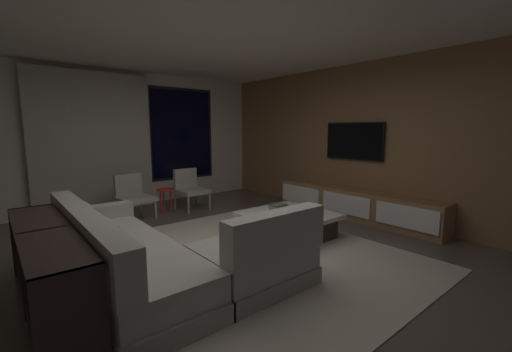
{
  "coord_description": "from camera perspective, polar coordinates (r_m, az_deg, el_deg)",
  "views": [
    {
      "loc": [
        -2.07,
        -3.06,
        1.56
      ],
      "look_at": [
        1.59,
        1.34,
        0.73
      ],
      "focal_mm": 22.61,
      "sensor_mm": 36.0,
      "label": 1
    }
  ],
  "objects": [
    {
      "name": "media_wall",
      "position": [
        5.98,
        19.52,
        5.8
      ],
      "size": [
        0.12,
        7.8,
        2.7
      ],
      "color": "#8E6642",
      "rests_on": "floor"
    },
    {
      "name": "mounted_tv",
      "position": [
        6.02,
        16.94,
        5.93
      ],
      "size": [
        0.05,
        1.14,
        0.66
      ],
      "color": "black"
    },
    {
      "name": "side_stool",
      "position": [
        6.26,
        -15.74,
        -2.95
      ],
      "size": [
        0.32,
        0.32,
        0.46
      ],
      "color": "red",
      "rests_on": "floor"
    },
    {
      "name": "ceiling",
      "position": [
        3.87,
        -6.02,
        25.36
      ],
      "size": [
        8.2,
        8.2,
        0.0
      ],
      "primitive_type": "plane",
      "color": "silver"
    },
    {
      "name": "floor",
      "position": [
        4.01,
        -5.42,
        -14.64
      ],
      "size": [
        9.2,
        9.2,
        0.0
      ],
      "primitive_type": "plane",
      "color": "#564C44"
    },
    {
      "name": "back_wall_with_window",
      "position": [
        6.98,
        -23.1,
        5.85
      ],
      "size": [
        6.6,
        0.3,
        2.7
      ],
      "color": "silver",
      "rests_on": "floor"
    },
    {
      "name": "coffee_table",
      "position": [
        4.75,
        5.77,
        -8.56
      ],
      "size": [
        1.16,
        1.16,
        0.36
      ],
      "color": "#322723",
      "rests_on": "floor"
    },
    {
      "name": "accent_chair_near_window",
      "position": [
        6.49,
        -11.66,
        -1.88
      ],
      "size": [
        0.57,
        0.59,
        0.78
      ],
      "color": "#B2ADA0",
      "rests_on": "floor"
    },
    {
      "name": "media_console",
      "position": [
        5.9,
        17.12,
        -4.88
      ],
      "size": [
        0.46,
        3.1,
        0.52
      ],
      "color": "#8E6642",
      "rests_on": "floor"
    },
    {
      "name": "sectional_couch",
      "position": [
        3.45,
        -16.85,
        -13.7
      ],
      "size": [
        1.98,
        2.5,
        0.82
      ],
      "color": "gray",
      "rests_on": "floor"
    },
    {
      "name": "console_table_behind_couch",
      "position": [
        3.32,
        -32.93,
        -13.4
      ],
      "size": [
        0.4,
        2.1,
        0.74
      ],
      "color": "#322723",
      "rests_on": "floor"
    },
    {
      "name": "accent_chair_by_curtain",
      "position": [
        6.04,
        -20.99,
        -3.01
      ],
      "size": [
        0.61,
        0.63,
        0.78
      ],
      "color": "#B2ADA0",
      "rests_on": "floor"
    },
    {
      "name": "area_rug",
      "position": [
        4.13,
        -0.48,
        -13.83
      ],
      "size": [
        3.2,
        3.8,
        0.01
      ],
      "primitive_type": "cube",
      "color": "beige",
      "rests_on": "floor"
    },
    {
      "name": "book_stack_on_coffee_table",
      "position": [
        4.8,
        4.03,
        -5.58
      ],
      "size": [
        0.25,
        0.21,
        0.11
      ],
      "color": "#8D3C4B",
      "rests_on": "coffee_table"
    }
  ]
}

